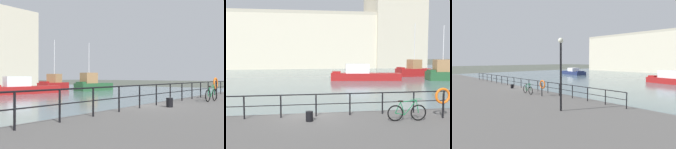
% 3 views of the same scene
% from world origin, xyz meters
% --- Properties ---
extents(ground_plane, '(240.00, 240.00, 0.00)m').
position_xyz_m(ground_plane, '(0.00, 0.00, 0.00)').
color(ground_plane, '#4C5147').
extents(moored_green_narrowboat, '(6.30, 3.02, 7.19)m').
position_xyz_m(moored_green_narrowboat, '(19.64, 20.22, 0.95)').
color(moored_green_narrowboat, '#23512D').
rests_on(moored_green_narrowboat, water_basin).
extents(moored_harbor_tender, '(9.29, 3.25, 2.15)m').
position_xyz_m(moored_harbor_tender, '(8.49, 21.82, 0.74)').
color(moored_harbor_tender, maroon).
rests_on(moored_harbor_tender, water_basin).
extents(moored_blue_motorboat, '(5.27, 2.80, 8.05)m').
position_xyz_m(moored_blue_motorboat, '(17.74, 26.79, 0.92)').
color(moored_blue_motorboat, maroon).
rests_on(moored_blue_motorboat, water_basin).
extents(quay_railing, '(26.20, 0.07, 1.08)m').
position_xyz_m(quay_railing, '(0.30, -0.75, 1.44)').
color(quay_railing, black).
rests_on(quay_railing, quay_promenade).
extents(parked_bicycle, '(1.77, 0.17, 0.98)m').
position_xyz_m(parked_bicycle, '(4.17, -2.30, 1.09)').
color(parked_bicycle, black).
rests_on(parked_bicycle, quay_promenade).
extents(mooring_bollard, '(0.32, 0.32, 0.44)m').
position_xyz_m(mooring_bollard, '(-0.08, -1.65, 0.92)').
color(mooring_bollard, black).
rests_on(mooring_bollard, quay_promenade).
extents(life_ring_stand, '(0.75, 0.16, 1.40)m').
position_xyz_m(life_ring_stand, '(6.04, -2.00, 1.68)').
color(life_ring_stand, black).
rests_on(life_ring_stand, quay_promenade).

